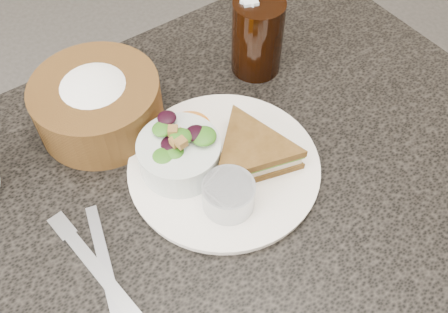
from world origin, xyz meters
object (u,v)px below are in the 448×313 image
bread_basket (96,98)px  cola_glass (258,34)px  dinner_plate (224,167)px  salad_bowl (179,151)px  dressing_ramekin (229,195)px  dining_table (210,305)px  sandwich (251,152)px

bread_basket → cola_glass: 0.26m
bread_basket → cola_glass: cola_glass is taller
dinner_plate → cola_glass: bearing=40.7°
salad_bowl → bread_basket: size_ratio=0.61×
salad_bowl → dressing_ramekin: 0.09m
dining_table → cola_glass: size_ratio=7.36×
salad_bowl → dressing_ramekin: bearing=-78.6°
sandwich → bread_basket: size_ratio=0.81×
dining_table → sandwich: size_ratio=6.78×
dining_table → cola_glass: 0.52m
dining_table → sandwich: (0.09, 0.01, 0.41)m
dining_table → cola_glass: (0.21, 0.17, 0.44)m
dinner_plate → sandwich: (0.03, -0.02, 0.03)m
dinner_plate → bread_basket: (-0.10, 0.18, 0.05)m
sandwich → dressing_ramekin: bearing=-133.9°
dressing_ramekin → cola_glass: cola_glass is taller
dinner_plate → cola_glass: (0.16, 0.14, 0.06)m
sandwich → dressing_ramekin: dressing_ramekin is taller
salad_bowl → cola_glass: size_ratio=0.82×
sandwich → cola_glass: cola_glass is taller
salad_bowl → dressing_ramekin: size_ratio=1.64×
dining_table → dressing_ramekin: dressing_ramekin is taller
sandwich → salad_bowl: size_ratio=1.32×
sandwich → cola_glass: 0.20m
dressing_ramekin → dinner_plate: bearing=60.0°
dinner_plate → sandwich: size_ratio=1.77×
dinner_plate → dressing_ramekin: (-0.03, -0.05, 0.03)m
sandwich → bread_basket: (-0.13, 0.19, 0.02)m
bread_basket → sandwich: bearing=-55.8°
cola_glass → dining_table: bearing=-141.9°
salad_bowl → sandwich: bearing=-31.0°
dressing_ramekin → bread_basket: bearing=105.9°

